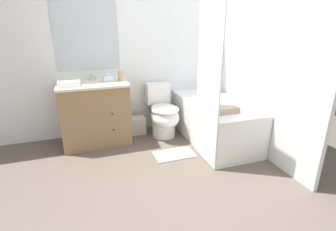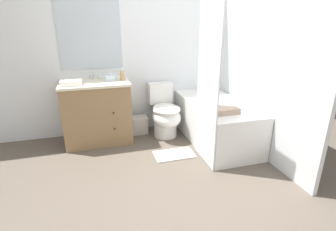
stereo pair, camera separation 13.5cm
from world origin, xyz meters
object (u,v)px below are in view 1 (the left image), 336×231
object	(u,v)px
vanity_cabinet	(95,112)
wastebasket	(137,125)
bath_mat	(174,154)
sink_faucet	(91,77)
toilet	(163,115)
soap_dispenser	(120,76)
bath_towel_folded	(224,109)
hand_towel_folded	(69,84)
tissue_box	(108,78)
bathtub	(214,121)

from	to	relation	value
vanity_cabinet	wastebasket	distance (m)	0.66
bath_mat	sink_faucet	bearing A→B (deg)	134.39
wastebasket	toilet	bearing A→B (deg)	-30.01
toilet	wastebasket	distance (m)	0.44
wastebasket	soap_dispenser	size ratio (longest dim) A/B	1.66
toilet	bath_towel_folded	world-z (taller)	toilet
sink_faucet	bath_mat	size ratio (longest dim) A/B	0.29
soap_dispenser	hand_towel_folded	xyz separation A→B (m)	(-0.64, -0.13, -0.04)
toilet	tissue_box	world-z (taller)	tissue_box
sink_faucet	vanity_cabinet	bearing A→B (deg)	-90.00
toilet	tissue_box	distance (m)	0.92
vanity_cabinet	bath_towel_folded	distance (m)	1.69
toilet	wastebasket	xyz separation A→B (m)	(-0.34, 0.20, -0.20)
vanity_cabinet	toilet	world-z (taller)	vanity_cabinet
sink_faucet	bathtub	world-z (taller)	sink_faucet
vanity_cabinet	toilet	bearing A→B (deg)	-6.19
toilet	wastebasket	size ratio (longest dim) A/B	2.88
hand_towel_folded	bathtub	bearing A→B (deg)	-10.00
tissue_box	bathtub	bearing A→B (deg)	-19.60
sink_faucet	hand_towel_folded	bearing A→B (deg)	-131.40
bathtub	wastebasket	distance (m)	1.12
bath_towel_folded	vanity_cabinet	bearing A→B (deg)	149.21
sink_faucet	toilet	bearing A→B (deg)	-16.89
hand_towel_folded	bath_towel_folded	size ratio (longest dim) A/B	0.82
sink_faucet	bath_towel_folded	world-z (taller)	sink_faucet
toilet	soap_dispenser	world-z (taller)	soap_dispenser
vanity_cabinet	sink_faucet	world-z (taller)	sink_faucet
hand_towel_folded	sink_faucet	bearing A→B (deg)	48.60
sink_faucet	tissue_box	xyz separation A→B (m)	(0.21, -0.16, 0.01)
soap_dispenser	bath_mat	world-z (taller)	soap_dispenser
sink_faucet	soap_dispenser	xyz separation A→B (m)	(0.37, -0.18, 0.03)
bath_towel_folded	bath_mat	distance (m)	0.83
hand_towel_folded	vanity_cabinet	bearing A→B (deg)	25.48
toilet	hand_towel_folded	xyz separation A→B (m)	(-1.20, -0.03, 0.55)
sink_faucet	hand_towel_folded	world-z (taller)	sink_faucet
tissue_box	soap_dispenser	bearing A→B (deg)	-9.34
bath_mat	wastebasket	bearing A→B (deg)	109.76
bath_mat	vanity_cabinet	bearing A→B (deg)	140.84
toilet	hand_towel_folded	world-z (taller)	hand_towel_folded
toilet	bathtub	distance (m)	0.71
toilet	bath_mat	size ratio (longest dim) A/B	1.47
toilet	soap_dispenser	bearing A→B (deg)	169.98
sink_faucet	bath_mat	xyz separation A→B (m)	(0.87, -0.89, -0.87)
bathtub	bath_mat	xyz separation A→B (m)	(-0.67, -0.26, -0.28)
sink_faucet	bathtub	size ratio (longest dim) A/B	0.10
soap_dispenser	bath_towel_folded	size ratio (longest dim) A/B	0.49
toilet	bath_towel_folded	size ratio (longest dim) A/B	2.34
tissue_box	soap_dispenser	distance (m)	0.16
hand_towel_folded	bath_mat	size ratio (longest dim) A/B	0.51
wastebasket	hand_towel_folded	bearing A→B (deg)	-165.00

